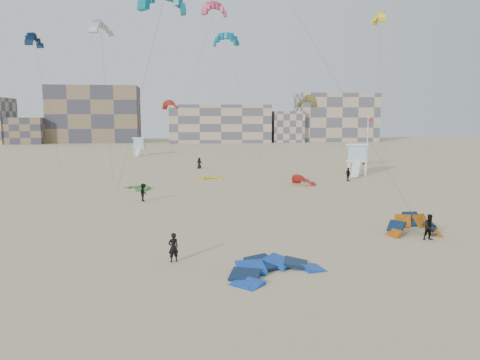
{
  "coord_description": "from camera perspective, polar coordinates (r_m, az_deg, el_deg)",
  "views": [
    {
      "loc": [
        -2.16,
        -23.47,
        8.04
      ],
      "look_at": [
        1.5,
        6.0,
        4.06
      ],
      "focal_mm": 35.0,
      "sensor_mm": 36.0,
      "label": 1
    }
  ],
  "objects": [
    {
      "name": "kitesurfer_d",
      "position": [
        61.05,
        13.05,
        0.7
      ],
      "size": [
        0.62,
        1.08,
        1.74
      ],
      "primitive_type": "imported",
      "rotation": [
        0.0,
        0.0,
        1.77
      ],
      "color": "black",
      "rests_on": "ground"
    },
    {
      "name": "kitesurfer_e",
      "position": [
        74.24,
        -4.99,
        2.07
      ],
      "size": [
        0.96,
        0.75,
        1.73
      ],
      "primitive_type": "imported",
      "rotation": [
        0.0,
        0.0,
        0.26
      ],
      "color": "black",
      "rests_on": "ground"
    },
    {
      "name": "condo_fill_right",
      "position": [
        155.31,
        5.66,
        6.48
      ],
      "size": [
        10.0,
        10.0,
        10.0
      ],
      "primitive_type": "cube",
      "color": "tan",
      "rests_on": "ground"
    },
    {
      "name": "kite_fly_pink",
      "position": [
        70.52,
        -3.11,
        19.96
      ],
      "size": [
        9.62,
        4.8,
        23.42
      ],
      "rotation": [
        0.0,
        0.0,
        0.39
      ],
      "color": "#DB416F",
      "rests_on": "ground"
    },
    {
      "name": "kite_fly_grey",
      "position": [
        55.2,
        -16.61,
        17.22
      ],
      "size": [
        4.29,
        4.24,
        17.78
      ],
      "rotation": [
        0.0,
        0.0,
        1.05
      ],
      "color": "silver",
      "rests_on": "ground"
    },
    {
      "name": "kite_fly_red",
      "position": [
        89.81,
        -8.52,
        8.95
      ],
      "size": [
        4.6,
        10.72,
        10.55
      ],
      "rotation": [
        0.0,
        0.0,
        2.48
      ],
      "color": "#B42C15",
      "rests_on": "ground"
    },
    {
      "name": "condo_east",
      "position": [
        163.99,
        11.56,
        7.47
      ],
      "size": [
        26.0,
        14.0,
        16.0
      ],
      "primitive_type": "cube",
      "color": "tan",
      "rests_on": "ground"
    },
    {
      "name": "condo_fill_left",
      "position": [
        158.9,
        -24.73,
        5.49
      ],
      "size": [
        12.0,
        10.0,
        8.0
      ],
      "primitive_type": "cube",
      "color": "#796249",
      "rests_on": "ground"
    },
    {
      "name": "kitesurfer_f",
      "position": [
        83.2,
        14.82,
        2.39
      ],
      "size": [
        0.67,
        1.53,
        1.6
      ],
      "primitive_type": "imported",
      "rotation": [
        0.0,
        0.0,
        -1.43
      ],
      "color": "black",
      "rests_on": "ground"
    },
    {
      "name": "kite_fly_teal_a",
      "position": [
        43.32,
        -9.34,
        20.61
      ],
      "size": [
        7.28,
        5.18,
        18.17
      ],
      "rotation": [
        0.0,
        0.0,
        0.37
      ],
      "color": "#0C688B",
      "rests_on": "ground"
    },
    {
      "name": "kite_ground_orange",
      "position": [
        34.58,
        20.45,
        -6.3
      ],
      "size": [
        3.8,
        3.81,
        3.74
      ],
      "primitive_type": null,
      "rotation": [
        0.82,
        0.0,
        -0.03
      ],
      "color": "orange",
      "rests_on": "ground"
    },
    {
      "name": "flagpole",
      "position": [
        67.0,
        15.26,
        4.17
      ],
      "size": [
        0.67,
        0.1,
        8.19
      ],
      "color": "white",
      "rests_on": "ground"
    },
    {
      "name": "kite_ground_yellow",
      "position": [
        61.58,
        -3.57,
        0.12
      ],
      "size": [
        3.3,
        3.49,
        1.12
      ],
      "primitive_type": null,
      "rotation": [
        0.15,
        0.0,
        -0.05
      ],
      "color": "#C7CD19",
      "rests_on": "ground"
    },
    {
      "name": "kite_fly_yellow",
      "position": [
        82.99,
        16.58,
        18.26
      ],
      "size": [
        4.39,
        3.57,
        23.9
      ],
      "rotation": [
        0.0,
        0.0,
        -1.49
      ],
      "color": "#C7CD19",
      "rests_on": "ground"
    },
    {
      "name": "kite_ground_green",
      "position": [
        54.04,
        -12.33,
        -1.09
      ],
      "size": [
        4.66,
        4.57,
        0.79
      ],
      "primitive_type": null,
      "rotation": [
        0.08,
        0.0,
        -1.07
      ],
      "color": "#22782A",
      "rests_on": "ground"
    },
    {
      "name": "lifeguard_tower_near",
      "position": [
        68.28,
        14.15,
        2.47
      ],
      "size": [
        4.11,
        6.51,
        4.35
      ],
      "rotation": [
        0.0,
        0.0,
        -0.45
      ],
      "color": "white",
      "rests_on": "ground"
    },
    {
      "name": "kitesurfer_main",
      "position": [
        26.64,
        -8.14,
        -8.14
      ],
      "size": [
        0.72,
        0.61,
        1.67
      ],
      "primitive_type": "imported",
      "rotation": [
        0.0,
        0.0,
        3.55
      ],
      "color": "black",
      "rests_on": "ground"
    },
    {
      "name": "condo_mid",
      "position": [
        153.97,
        -2.57,
        6.87
      ],
      "size": [
        32.0,
        16.0,
        12.0
      ],
      "primitive_type": "cube",
      "color": "tan",
      "rests_on": "ground"
    },
    {
      "name": "kitesurfer_c",
      "position": [
        46.0,
        -11.7,
        -1.49
      ],
      "size": [
        0.92,
        1.26,
        1.74
      ],
      "primitive_type": "imported",
      "rotation": [
        0.0,
        0.0,
        1.3
      ],
      "color": "black",
      "rests_on": "ground"
    },
    {
      "name": "kite_ground_blue",
      "position": [
        24.82,
        4.24,
        -11.29
      ],
      "size": [
        6.91,
        7.02,
        1.96
      ],
      "primitive_type": null,
      "rotation": [
        0.18,
        0.0,
        0.49
      ],
      "color": "blue",
      "rests_on": "ground"
    },
    {
      "name": "condo_west_b",
      "position": [
        159.92,
        -17.27,
        7.65
      ],
      "size": [
        28.0,
        14.0,
        18.0
      ],
      "primitive_type": "cube",
      "color": "#796249",
      "rests_on": "ground"
    },
    {
      "name": "ground",
      "position": [
        24.91,
        -1.76,
        -11.2
      ],
      "size": [
        320.0,
        320.0,
        0.0
      ],
      "primitive_type": "plane",
      "color": "tan",
      "rests_on": "ground"
    },
    {
      "name": "kitesurfer_b",
      "position": [
        33.36,
        22.16,
        -5.36
      ],
      "size": [
        0.84,
        0.66,
        1.73
      ],
      "primitive_type": "imported",
      "rotation": [
        0.0,
        0.0,
        0.0
      ],
      "color": "black",
      "rests_on": "ground"
    },
    {
      "name": "kite_ground_red_far",
      "position": [
        56.96,
        7.71,
        -0.54
      ],
      "size": [
        4.75,
        4.71,
        3.53
      ],
      "primitive_type": null,
      "rotation": [
        0.77,
        0.0,
        2.05
      ],
      "color": "#B42C15",
      "rests_on": "ground"
    },
    {
      "name": "kite_fly_olive",
      "position": [
        62.48,
        8.2,
        9.34
      ],
      "size": [
        7.46,
        9.34,
        10.26
      ],
      "rotation": [
        0.0,
        0.0,
        -1.02
      ],
      "color": "brown",
      "rests_on": "ground"
    },
    {
      "name": "kite_fly_teal_b",
      "position": [
        88.0,
        -1.77,
        16.63
      ],
      "size": [
        7.91,
        12.09,
        22.36
      ],
      "rotation": [
        0.0,
        0.0,
        -0.36
      ],
      "color": "#0C688B",
      "rests_on": "ground"
    },
    {
      "name": "kite_fly_navy",
      "position": [
        80.43,
        -23.82,
        15.2
      ],
      "size": [
        7.93,
        12.94,
        19.74
      ],
      "rotation": [
        0.0,
        0.0,
        1.35
      ],
      "color": "#0E223F",
      "rests_on": "ground"
    },
    {
      "name": "lifeguard_tower_far",
      "position": [
        102.72,
        -12.16,
        4.02
      ],
      "size": [
        2.9,
        5.26,
        3.76
      ],
      "rotation": [
        0.0,
        0.0,
        -0.09
      ],
      "color": "white",
      "rests_on": "ground"
    }
  ]
}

